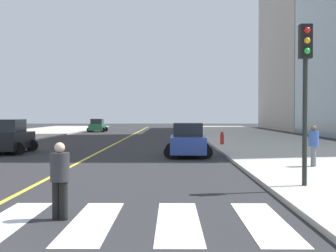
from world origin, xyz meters
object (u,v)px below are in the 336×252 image
traffic_light_near_corner (305,72)px  fire_hydrant (222,138)px  car_blue_second (188,141)px  car_black_third (8,137)px  pedestrian_waiting_east (314,144)px  pedestrian_crossing (60,177)px  car_green_nearest (97,126)px

traffic_light_near_corner → fire_hydrant: bearing=-88.9°
car_blue_second → car_black_third: bearing=-9.7°
pedestrian_waiting_east → fire_hydrant: bearing=-146.3°
car_blue_second → pedestrian_waiting_east: (4.89, -6.11, 0.22)m
traffic_light_near_corner → pedestrian_crossing: (-6.33, -3.84, -2.58)m
car_green_nearest → pedestrian_waiting_east: 44.11m
traffic_light_near_corner → car_black_third: bearing=-44.4°
fire_hydrant → traffic_light_near_corner: bearing=-88.9°
car_green_nearest → pedestrian_crossing: bearing=-81.3°
car_green_nearest → pedestrian_waiting_east: bearing=-69.0°
pedestrian_crossing → fire_hydrant: (5.96, 22.92, -0.34)m
car_blue_second → traffic_light_near_corner: size_ratio=0.86×
car_green_nearest → fire_hydrant: 30.40m
car_blue_second → fire_hydrant: size_ratio=4.58×
car_black_third → pedestrian_crossing: (7.17, -17.08, -0.01)m
car_black_third → traffic_light_near_corner: bearing=-45.9°
car_green_nearest → car_black_third: 33.21m
pedestrian_crossing → pedestrian_waiting_east: pedestrian_waiting_east is taller
car_blue_second → car_black_third: size_ratio=0.91×
car_black_third → traffic_light_near_corner: size_ratio=0.94×
car_blue_second → pedestrian_crossing: 15.42m
car_green_nearest → fire_hydrant: bearing=-63.7°
car_blue_second → pedestrian_crossing: size_ratio=2.45×
car_green_nearest → car_blue_second: bearing=-72.9°
pedestrian_waiting_east → fire_hydrant: pedestrian_waiting_east is taller
car_black_third → traffic_light_near_corner: traffic_light_near_corner is taller
pedestrian_crossing → fire_hydrant: size_ratio=1.87×
pedestrian_crossing → pedestrian_waiting_east: bearing=67.7°
pedestrian_waiting_east → car_blue_second: bearing=-116.6°
car_black_third → pedestrian_waiting_east: car_black_third is taller
traffic_light_near_corner → fire_hydrant: traffic_light_near_corner is taller
traffic_light_near_corner → fire_hydrant: 19.30m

